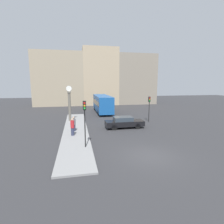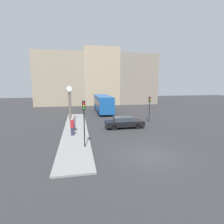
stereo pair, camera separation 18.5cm
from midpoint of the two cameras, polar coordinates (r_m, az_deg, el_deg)
ground_plane at (r=14.05m, az=12.45°, el=-13.78°), size 120.00×120.00×0.00m
sidewalk_corner at (r=20.94m, az=-11.55°, el=-5.79°), size 2.73×20.84×0.13m
building_row at (r=45.61m, az=-4.42°, el=10.84°), size 30.89×5.00×14.24m
sedan_car at (r=21.61m, az=4.22°, el=-3.37°), size 4.71×1.74×1.41m
bus_distant at (r=33.05m, az=-2.79°, el=2.97°), size 2.54×9.82×3.18m
traffic_light_near at (r=14.52m, az=-8.78°, el=-0.78°), size 0.26×0.24×3.93m
traffic_light_far at (r=25.30m, az=12.37°, el=2.62°), size 0.26×0.24×3.62m
street_clock at (r=25.52m, az=-13.41°, el=2.52°), size 0.84×0.48×5.03m
pedestrian_grey_jacket at (r=20.19m, az=-12.16°, el=-3.82°), size 0.43×0.43×1.65m
pedestrian_red_top at (r=18.48m, az=-12.57°, el=-4.76°), size 0.38×0.38×1.80m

